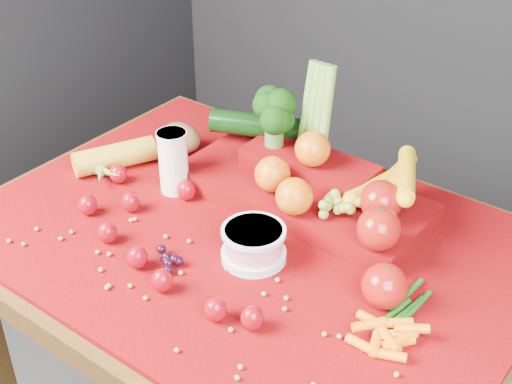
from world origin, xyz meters
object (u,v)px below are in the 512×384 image
Objects in this scene: table at (250,278)px; milk_glass at (173,160)px; yogurt_bowl at (254,243)px; produce_mound at (315,182)px.

table is 8.02× the size of milk_glass.
yogurt_bowl is (0.27, -0.09, -0.04)m from milk_glass.
produce_mound is at bearing 73.80° from table.
produce_mound is at bearing 91.56° from yogurt_bowl.
milk_glass is at bearing 162.76° from yogurt_bowl.
table is 9.13× the size of yogurt_bowl.
milk_glass reaches higher than table.
yogurt_bowl reaches higher than table.
milk_glass is 1.14× the size of yogurt_bowl.
table is 0.16m from yogurt_bowl.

